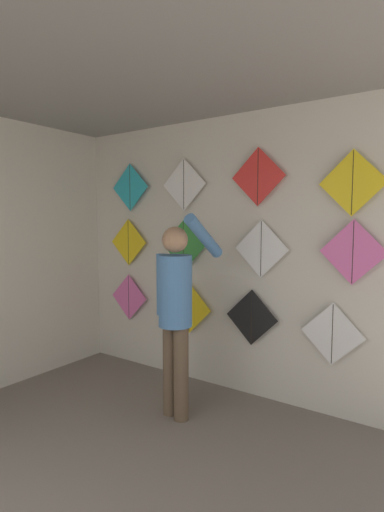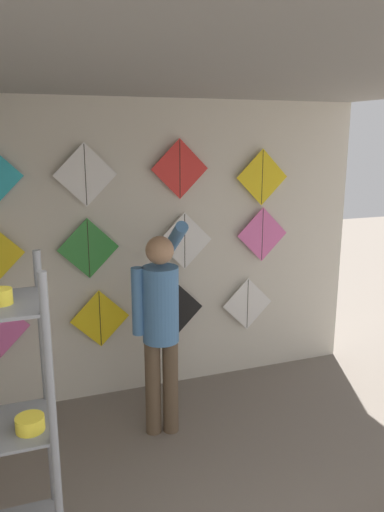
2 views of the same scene
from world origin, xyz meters
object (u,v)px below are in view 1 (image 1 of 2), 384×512
Objects in this scene: kite_7 at (353,252)px; kite_0 at (129,297)px; kite_6 at (261,249)px; kite_8 at (130,187)px; kite_4 at (129,242)px; kite_5 at (184,246)px; kite_9 at (184,185)px; kite_2 at (251,317)px; kite_11 at (353,183)px; kite_1 at (189,308)px; kite_3 at (332,334)px; shopkeeper at (176,304)px; kite_10 at (258,177)px.

kite_0 is at bearing 180.00° from kite_7.
kite_6 reaches higher than kite_0.
kite_8 reaches higher than kite_0.
kite_5 is at bearing 0.00° from kite_4.
kite_6 is 1.12m from kite_9.
kite_2 is 1.55m from kite_11.
kite_11 reaches higher than kite_0.
kite_1 is 1.13m from kite_4.
kite_3 is 1.00× the size of kite_6.
kite_2 is 1.00× the size of kite_8.
kite_5 reaches higher than kite_3.
kite_4 is (-2.42, 0.00, 0.72)m from kite_3.
kite_11 reaches higher than kite_6.
shopkeeper is at bearing -62.99° from kite_1.
kite_5 is (-0.07, 0.00, 0.68)m from kite_1.
kite_4 reaches higher than kite_3.
kite_9 is (0.82, 0.00, 0.64)m from kite_4.
kite_4 is 2.56m from kite_7.
kite_5 is at bearing 180.00° from kite_11.
kite_6 is at bearing 69.35° from shopkeeper.
kite_0 is 0.90m from kite_1.
kite_4 is at bearing 180.00° from kite_8.
kite_3 is at bearing 0.00° from kite_0.
kite_10 is (-0.73, 0.00, 1.40)m from kite_3.
kite_6 reaches higher than kite_2.
kite_2 is at bearing 0.00° from kite_8.
kite_8 is 2.50m from kite_11.
kite_2 is 1.00× the size of kite_6.
kite_10 is at bearing 0.00° from kite_8.
kite_11 is (0.12, 0.00, 1.30)m from kite_3.
shopkeeper is at bearing -147.55° from kite_3.
kite_10 reaches higher than kite_4.
kite_11 is (2.54, 0.00, 0.57)m from kite_4.
kite_10 reaches higher than kite_5.
kite_9 reaches higher than kite_1.
kite_7 is at bearing 0.00° from kite_0.
shopkeeper is 3.28× the size of kite_11.
shopkeeper is 3.28× the size of kite_1.
kite_8 is at bearing 0.00° from kite_4.
kite_0 is 2.65m from kite_7.
kite_5 is 1.00× the size of kite_6.
kite_1 is at bearing 128.78° from shopkeeper.
kite_8 is at bearing 180.00° from kite_2.
kite_3 is 1.00× the size of kite_11.
shopkeeper is 3.28× the size of kite_3.
kite_5 is at bearing 180.00° from kite_9.
kite_0 is at bearing 180.00° from kite_6.
kite_10 is (1.68, 0.00, 0.67)m from kite_4.
kite_9 is at bearing 180.00° from kite_1.
kite_6 is at bearing 0.00° from kite_0.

